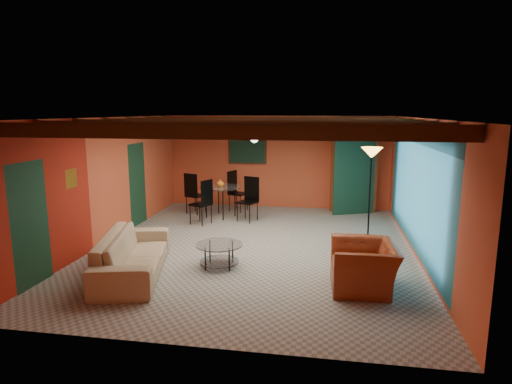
% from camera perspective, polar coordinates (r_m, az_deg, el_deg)
% --- Properties ---
extents(room, '(6.52, 8.01, 2.71)m').
position_cam_1_polar(room, '(8.91, -0.10, 7.57)').
color(room, gray).
rests_on(room, ground).
extents(sofa, '(1.55, 2.64, 0.72)m').
position_cam_1_polar(sofa, '(7.98, -15.88, -7.85)').
color(sofa, tan).
rests_on(sofa, ground).
extents(armchair, '(1.05, 1.19, 0.75)m').
position_cam_1_polar(armchair, '(7.28, 14.00, -9.45)').
color(armchair, maroon).
rests_on(armchair, ground).
extents(coffee_table, '(0.93, 0.93, 0.44)m').
position_cam_1_polar(coffee_table, '(8.09, -4.86, -8.27)').
color(coffee_table, white).
rests_on(coffee_table, ground).
extents(dining_table, '(2.91, 2.91, 1.16)m').
position_cam_1_polar(dining_table, '(11.70, -4.69, -0.52)').
color(dining_table, silver).
rests_on(dining_table, ground).
extents(armoire, '(1.29, 0.98, 2.04)m').
position_cam_1_polar(armoire, '(12.51, 12.72, 2.01)').
color(armoire, brown).
rests_on(armoire, ground).
extents(floor_lamp, '(0.52, 0.52, 2.12)m').
position_cam_1_polar(floor_lamp, '(9.28, 14.74, -0.75)').
color(floor_lamp, black).
rests_on(floor_lamp, ground).
extents(ceiling_fan, '(1.50, 1.50, 0.44)m').
position_cam_1_polar(ceiling_fan, '(8.80, -0.22, 7.53)').
color(ceiling_fan, '#472614').
rests_on(ceiling_fan, ceiling).
extents(painting, '(1.05, 0.03, 0.65)m').
position_cam_1_polar(painting, '(12.90, -1.17, 5.35)').
color(painting, black).
rests_on(painting, wall_back).
extents(potted_plant, '(0.49, 0.44, 0.49)m').
position_cam_1_polar(potted_plant, '(12.39, 12.96, 7.80)').
color(potted_plant, '#26661E').
rests_on(potted_plant, armoire).
extents(vase, '(0.23, 0.23, 0.20)m').
position_cam_1_polar(vase, '(11.59, -4.74, 2.79)').
color(vase, orange).
rests_on(vase, dining_table).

